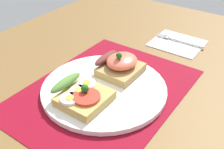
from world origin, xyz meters
TOP-DOWN VIEW (x-y plane):
  - ground_plane at (0.00, 0.00)cm, footprint 120.00×90.00cm
  - placemat at (0.00, 0.00)cm, footprint 41.00×30.52cm
  - plate at (0.00, 0.00)cm, footprint 27.40×27.40cm
  - sandwich_egg_tomato at (-6.51, 0.83)cm, footprint 9.60×10.48cm
  - sandwich_salmon at (6.66, 0.14)cm, footprint 9.44×10.01cm
  - napkin at (30.61, -3.73)cm, footprint 12.70×14.02cm
  - fork at (31.58, -3.57)cm, footprint 1.62×14.46cm

SIDE VIEW (x-z plane):
  - ground_plane at x=0.00cm, z-range -3.20..0.00cm
  - placemat at x=0.00cm, z-range 0.00..0.30cm
  - napkin at x=30.61cm, z-range 0.00..0.60cm
  - fork at x=31.58cm, z-range 0.60..0.92cm
  - plate at x=0.00cm, z-range 0.30..1.40cm
  - sandwich_egg_tomato at x=-6.51cm, z-range 0.81..4.86cm
  - sandwich_salmon at x=6.66cm, z-range 0.57..6.40cm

